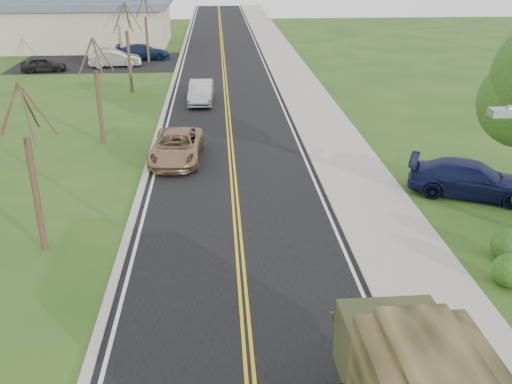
{
  "coord_description": "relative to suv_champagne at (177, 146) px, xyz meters",
  "views": [
    {
      "loc": [
        -0.63,
        -8.56,
        10.05
      ],
      "look_at": [
        0.67,
        10.45,
        1.8
      ],
      "focal_mm": 40.0,
      "sensor_mm": 36.0,
      "label": 1
    }
  ],
  "objects": [
    {
      "name": "road",
      "position": [
        2.77,
        21.03,
        -0.73
      ],
      "size": [
        8.0,
        120.0,
        0.01
      ],
      "primitive_type": "cube",
      "color": "black",
      "rests_on": "ground"
    },
    {
      "name": "sidewalk_right",
      "position": [
        8.67,
        21.03,
        -0.68
      ],
      "size": [
        3.2,
        120.0,
        0.1
      ],
      "primitive_type": "cube",
      "color": "#9E998E",
      "rests_on": "ground"
    },
    {
      "name": "pickup_navy",
      "position": [
        12.99,
        -5.39,
        0.04
      ],
      "size": [
        5.71,
        4.09,
        1.53
      ],
      "primitive_type": "imported",
      "rotation": [
        0.0,
        0.0,
        1.16
      ],
      "color": "#10153B",
      "rests_on": "ground"
    },
    {
      "name": "sedan_silver",
      "position": [
        1.0,
        11.54,
        0.01
      ],
      "size": [
        1.74,
        4.58,
        1.49
      ],
      "primitive_type": "imported",
      "rotation": [
        0.0,
        0.0,
        -0.03
      ],
      "color": "#A7A8AC",
      "rests_on": "ground"
    },
    {
      "name": "bare_tree_d",
      "position": [
        -4.24,
        27.04,
        1.82
      ],
      "size": [
        1.88,
        2.2,
        5.91
      ],
      "color": "#38281C",
      "rests_on": "ground"
    },
    {
      "name": "bare_tree_a",
      "position": [
        -4.24,
        -8.96,
        1.89
      ],
      "size": [
        1.93,
        2.26,
        6.08
      ],
      "color": "#38281C",
      "rests_on": "ground"
    },
    {
      "name": "suv_champagne",
      "position": [
        0.0,
        0.0,
        0.0
      ],
      "size": [
        2.74,
        5.4,
        1.46
      ],
      "primitive_type": "imported",
      "rotation": [
        0.0,
        0.0,
        -0.06
      ],
      "color": "#8E6E50",
      "rests_on": "ground"
    },
    {
      "name": "commercial_building",
      "position": [
        -13.22,
        37.01,
        1.95
      ],
      "size": [
        25.5,
        21.5,
        5.65
      ],
      "color": "tan",
      "rests_on": "ground"
    },
    {
      "name": "lot_car_dark",
      "position": [
        -12.76,
        23.03,
        -0.09
      ],
      "size": [
        3.92,
        2.01,
        1.28
      ],
      "primitive_type": "imported",
      "rotation": [
        0.0,
        0.0,
        1.71
      ],
      "color": "black",
      "rests_on": "ground"
    },
    {
      "name": "bare_tree_c",
      "position": [
        -4.24,
        15.04,
        2.04
      ],
      "size": [
        2.04,
        2.39,
        6.42
      ],
      "color": "#38281C",
      "rests_on": "ground"
    },
    {
      "name": "lot_car_silver",
      "position": [
        -6.98,
        24.88,
        0.02
      ],
      "size": [
        4.74,
        2.16,
        1.51
      ],
      "primitive_type": "imported",
      "rotation": [
        0.0,
        0.0,
        1.7
      ],
      "color": "#A9A9AE",
      "rests_on": "ground"
    },
    {
      "name": "lot_car_navy",
      "position": [
        -4.83,
        28.32,
        -0.01
      ],
      "size": [
        5.11,
        2.33,
        1.45
      ],
      "primitive_type": "imported",
      "rotation": [
        0.0,
        0.0,
        1.63
      ],
      "color": "#101F3D",
      "rests_on": "ground"
    },
    {
      "name": "curb_right",
      "position": [
        6.92,
        21.03,
        -0.67
      ],
      "size": [
        0.3,
        120.0,
        0.12
      ],
      "primitive_type": "cube",
      "color": "#9E998E",
      "rests_on": "ground"
    },
    {
      "name": "curb_left",
      "position": [
        -1.38,
        21.03,
        -0.68
      ],
      "size": [
        0.3,
        120.0,
        0.1
      ],
      "primitive_type": "cube",
      "color": "#9E998E",
      "rests_on": "ground"
    },
    {
      "name": "bare_tree_b",
      "position": [
        -4.24,
        3.04,
        1.74
      ],
      "size": [
        1.83,
        2.14,
        5.73
      ],
      "color": "#38281C",
      "rests_on": "ground"
    }
  ]
}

